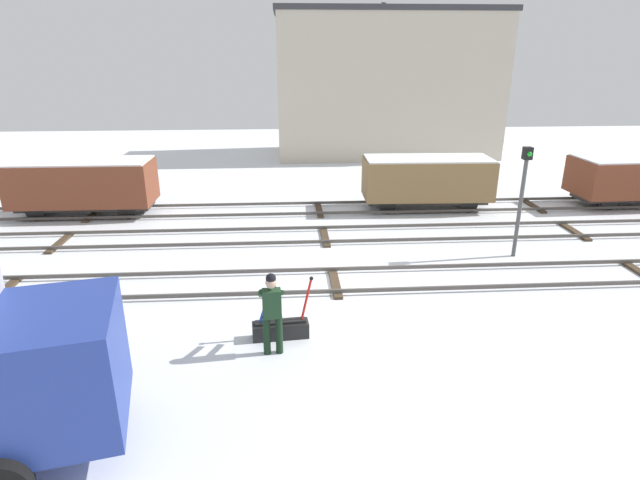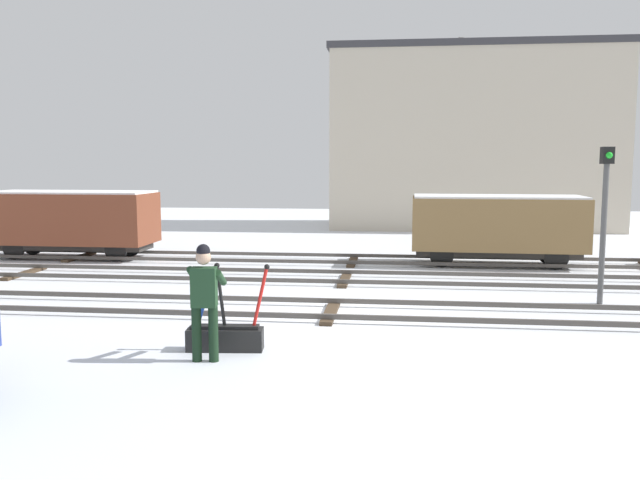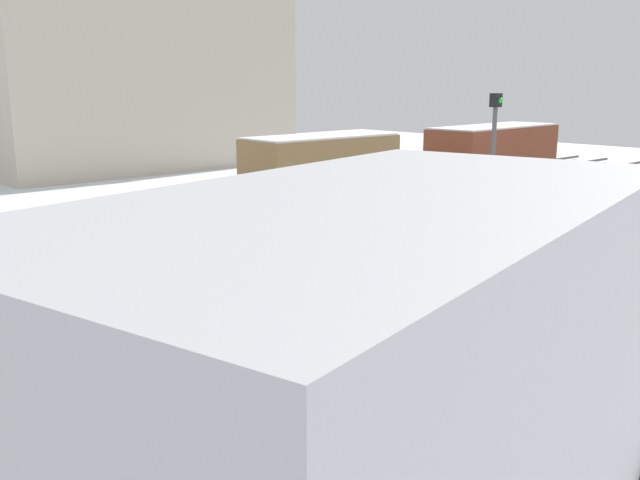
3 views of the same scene
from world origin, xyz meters
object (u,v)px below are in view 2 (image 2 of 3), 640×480
Objects in this scene: freight_car_near_switch at (497,225)px; signal_post at (605,207)px; freight_car_mid_siding at (71,219)px; switch_lever_frame at (225,335)px; rail_worker at (205,295)px.

signal_post is at bearing -72.84° from freight_car_near_switch.
signal_post reaches higher than freight_car_mid_siding.
freight_car_mid_siding is 1.04× the size of freight_car_near_switch.
signal_post is 0.67× the size of freight_car_near_switch.
freight_car_mid_siding is at bearing 160.59° from signal_post.
signal_post reaches higher than switch_lever_frame.
rail_worker is at bearing -145.96° from signal_post.
freight_car_mid_siding is at bearing 120.81° from rail_worker.
signal_post is at bearing 26.01° from switch_lever_frame.
rail_worker is 0.54× the size of signal_post.
freight_car_near_switch is at bearing 105.50° from signal_post.
signal_post is 5.46m from freight_car_near_switch.
rail_worker is 0.36× the size of freight_car_near_switch.
switch_lever_frame is 0.29× the size of freight_car_near_switch.
rail_worker is at bearing -53.59° from freight_car_mid_siding.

